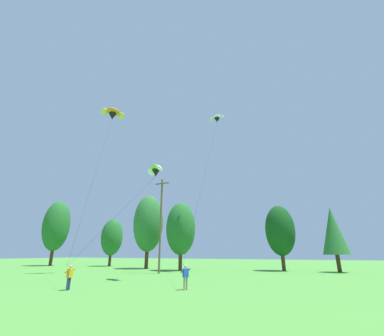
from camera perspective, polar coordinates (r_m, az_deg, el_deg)
name	(u,v)px	position (r m, az deg, el deg)	size (l,w,h in m)	color
treeline_tree_a	(56,226)	(64.12, -27.66, -11.16)	(5.41, 5.41, 13.37)	#472D19
treeline_tree_b	(112,237)	(57.59, -17.20, -14.29)	(4.31, 4.31, 9.31)	#472D19
treeline_tree_c	(148,223)	(47.35, -9.57, -11.84)	(5.16, 5.16, 12.45)	#472D19
treeline_tree_d	(181,228)	(41.80, -2.50, -13.11)	(4.56, 4.56, 10.23)	#472D19
treeline_tree_e	(280,230)	(43.21, 18.79, -12.85)	(4.40, 4.40, 9.62)	#472D19
treeline_tree_f	(333,231)	(42.87, 28.62, -12.01)	(3.54, 3.54, 8.81)	#472D19
utility_pole	(161,222)	(36.52, -6.89, -11.66)	(2.20, 0.26, 12.60)	brown
kite_flyer_near	(70,275)	(22.04, -25.31, -20.52)	(0.60, 0.63, 1.69)	navy
kite_flyer_mid	(186,275)	(20.35, -1.43, -22.45)	(0.75, 0.76, 1.69)	gray
parafoil_kite_high_orange	(113,114)	(42.11, -17.03, 11.33)	(10.33, 13.76, 22.03)	orange
parafoil_kite_mid_white	(217,118)	(43.54, 5.49, 10.79)	(4.49, 18.25, 22.54)	white
parafoil_kite_far_lime_white	(155,170)	(28.77, -8.06, -0.49)	(3.03, 9.44, 10.29)	#93D633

